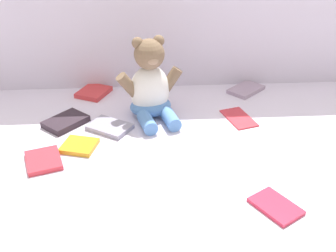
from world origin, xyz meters
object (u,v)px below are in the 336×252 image
(book_case_6, at_px, (79,146))
(book_case_7, at_px, (110,127))
(book_case_4, at_px, (94,92))
(book_case_2, at_px, (66,122))
(book_case_1, at_px, (276,206))
(book_case_5, at_px, (43,160))
(book_case_3, at_px, (246,89))
(teddy_bear, at_px, (150,88))
(book_case_0, at_px, (239,117))

(book_case_6, height_order, book_case_7, book_case_7)
(book_case_4, xyz_separation_m, book_case_7, (0.07, -0.25, -0.00))
(book_case_2, relative_size, book_case_6, 1.36)
(book_case_1, bearing_deg, book_case_5, 127.07)
(book_case_1, relative_size, book_case_4, 1.03)
(book_case_3, distance_m, book_case_5, 0.77)
(book_case_4, relative_size, book_case_7, 0.88)
(teddy_bear, xyz_separation_m, book_case_3, (0.35, 0.16, -0.09))
(book_case_3, distance_m, book_case_7, 0.54)
(teddy_bear, relative_size, book_case_3, 2.03)
(teddy_bear, bearing_deg, book_case_3, 9.99)
(book_case_0, bearing_deg, book_case_4, -40.05)
(book_case_0, height_order, book_case_2, book_case_2)
(book_case_2, height_order, book_case_5, book_case_2)
(book_case_5, distance_m, book_case_6, 0.11)
(book_case_4, height_order, book_case_6, book_case_4)
(book_case_2, distance_m, book_case_4, 0.23)
(book_case_2, xyz_separation_m, book_case_3, (0.62, 0.21, -0.00))
(book_case_4, distance_m, book_case_6, 0.36)
(book_case_2, relative_size, book_case_7, 1.01)
(book_case_0, height_order, book_case_1, same)
(book_case_2, bearing_deg, book_case_0, -136.98)
(book_case_0, xyz_separation_m, book_case_6, (-0.50, -0.14, 0.00))
(book_case_1, relative_size, book_case_7, 0.90)
(book_case_5, bearing_deg, book_case_6, 19.23)
(book_case_2, xyz_separation_m, book_case_5, (-0.03, -0.21, -0.00))
(book_case_1, relative_size, book_case_2, 0.89)
(teddy_bear, bearing_deg, book_case_4, 126.12)
(teddy_bear, bearing_deg, book_case_5, -154.05)
(book_case_1, bearing_deg, book_case_6, 117.49)
(book_case_3, bearing_deg, book_case_0, -60.81)
(book_case_0, bearing_deg, book_case_7, -10.84)
(book_case_7, bearing_deg, book_case_2, 107.46)
(book_case_6, distance_m, book_case_7, 0.13)
(teddy_bear, distance_m, book_case_0, 0.30)
(book_case_1, bearing_deg, book_case_3, 51.38)
(book_case_1, relative_size, book_case_3, 0.88)
(book_case_6, xyz_separation_m, book_case_7, (0.08, 0.10, 0.00))
(book_case_4, bearing_deg, book_case_2, 98.65)
(teddy_bear, height_order, book_case_6, teddy_bear)
(book_case_3, height_order, book_case_7, same)
(book_case_2, bearing_deg, book_case_4, -64.66)
(book_case_1, distance_m, book_case_4, 0.81)
(book_case_1, xyz_separation_m, book_case_6, (-0.49, 0.29, 0.00))
(teddy_bear, height_order, book_case_5, teddy_bear)
(book_case_1, bearing_deg, book_case_4, 94.82)
(book_case_4, distance_m, book_case_5, 0.43)
(book_case_0, relative_size, book_case_1, 1.17)
(book_case_5, bearing_deg, book_case_7, 26.88)
(book_case_5, bearing_deg, teddy_bear, 22.19)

